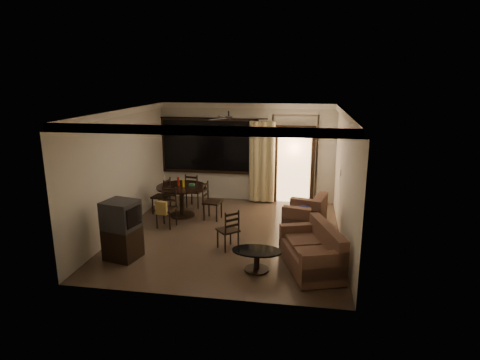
% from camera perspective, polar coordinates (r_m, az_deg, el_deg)
% --- Properties ---
extents(ground, '(5.50, 5.50, 0.00)m').
position_cam_1_polar(ground, '(9.28, -1.51, -7.71)').
color(ground, '#7F6651').
rests_on(ground, ground).
extents(room_shell, '(5.50, 6.70, 5.50)m').
position_cam_1_polar(room_shell, '(10.40, 3.47, 5.18)').
color(room_shell, beige).
rests_on(room_shell, ground).
extents(dining_table, '(1.27, 1.27, 1.01)m').
position_cam_1_polar(dining_table, '(10.39, -8.29, -1.76)').
color(dining_table, black).
rests_on(dining_table, ground).
extents(dining_chair_west, '(0.48, 0.48, 0.95)m').
position_cam_1_polar(dining_chair_west, '(10.79, -11.04, -3.18)').
color(dining_chair_west, black).
rests_on(dining_chair_west, ground).
extents(dining_chair_east, '(0.48, 0.48, 0.95)m').
position_cam_1_polar(dining_chair_east, '(10.17, -3.97, -4.04)').
color(dining_chair_east, black).
rests_on(dining_chair_east, ground).
extents(dining_chair_south, '(0.48, 0.53, 0.95)m').
position_cam_1_polar(dining_chair_south, '(9.76, -10.43, -4.90)').
color(dining_chair_south, black).
rests_on(dining_chair_south, ground).
extents(dining_chair_north, '(0.48, 0.48, 0.95)m').
position_cam_1_polar(dining_chair_north, '(11.17, -6.48, -2.39)').
color(dining_chair_north, black).
rests_on(dining_chair_north, ground).
extents(tv_cabinet, '(0.72, 0.68, 1.18)m').
position_cam_1_polar(tv_cabinet, '(8.25, -16.45, -6.80)').
color(tv_cabinet, black).
rests_on(tv_cabinet, ground).
extents(sofa, '(1.25, 1.72, 0.82)m').
position_cam_1_polar(sofa, '(7.70, 10.43, -10.13)').
color(sofa, '#462B20').
rests_on(sofa, ground).
extents(armchair, '(1.04, 1.04, 0.87)m').
position_cam_1_polar(armchair, '(9.41, 9.52, -5.25)').
color(armchair, '#462B20').
rests_on(armchair, ground).
extents(coffee_table, '(0.93, 0.56, 0.41)m').
position_cam_1_polar(coffee_table, '(7.55, 2.41, -10.86)').
color(coffee_table, black).
rests_on(coffee_table, ground).
extents(side_chair, '(0.55, 0.55, 0.87)m').
position_cam_1_polar(side_chair, '(8.44, -1.69, -8.13)').
color(side_chair, black).
rests_on(side_chair, ground).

